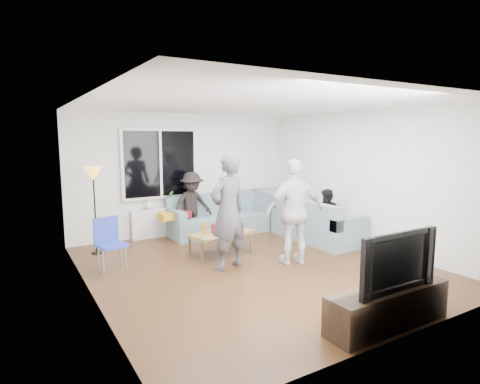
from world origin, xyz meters
TOP-DOWN VIEW (x-y plane):
  - floor at (0.00, 0.00)m, footprint 5.00×5.50m
  - ceiling at (0.00, 0.00)m, footprint 5.00×5.50m
  - wall_back at (0.00, 2.77)m, footprint 5.00×0.04m
  - wall_front at (0.00, -2.77)m, footprint 5.00×0.04m
  - wall_left at (-2.52, 0.00)m, footprint 0.04×5.50m
  - wall_right at (2.52, 0.00)m, footprint 0.04×5.50m
  - window_frame at (-0.60, 2.69)m, footprint 1.62×0.06m
  - window_glass at (-0.60, 2.65)m, footprint 1.50×0.02m
  - window_mullion at (-0.60, 2.64)m, footprint 0.05×0.03m
  - radiator at (-0.60, 2.65)m, footprint 1.30×0.12m
  - potted_plant at (-0.44, 2.62)m, footprint 0.21×0.17m
  - vase at (-0.88, 2.62)m, footprint 0.19×0.19m
  - sofa_back_section at (0.62, 2.27)m, footprint 2.30×0.85m
  - sofa_right_section at (2.02, 0.76)m, footprint 2.00×0.85m
  - sofa_corner at (2.07, 2.27)m, footprint 0.85×0.85m
  - cushion_yellow at (-0.60, 2.25)m, footprint 0.40×0.35m
  - cushion_red at (-0.31, 2.33)m, footprint 0.39×0.33m
  - coffee_table at (-0.13, 0.89)m, footprint 1.21×0.84m
  - pitcher at (-0.22, 0.91)m, footprint 0.17×0.17m
  - side_chair at (-2.05, 0.86)m, footprint 0.48×0.48m
  - floor_lamp at (-2.05, 2.09)m, footprint 0.32×0.32m
  - player_left at (-0.40, 0.14)m, footprint 0.76×0.57m
  - player_right at (0.67, -0.21)m, footprint 1.10×0.66m
  - spectator_right at (2.02, 0.45)m, footprint 0.44×0.55m
  - spectator_back at (-0.06, 2.30)m, footprint 0.92×0.58m
  - tv_console at (0.17, -2.50)m, footprint 1.60×0.40m
  - television at (0.17, -2.50)m, footprint 1.15×0.15m
  - bottle_a at (-0.41, 1.00)m, footprint 0.07×0.07m
  - bottle_e at (0.22, 1.00)m, footprint 0.07×0.07m
  - bottle_d at (0.13, 0.83)m, footprint 0.07×0.07m
  - bottle_c at (-0.03, 1.06)m, footprint 0.07×0.07m

SIDE VIEW (x-z plane):
  - floor at x=0.00m, z-range -0.04..0.00m
  - coffee_table at x=-0.13m, z-range 0.00..0.40m
  - tv_console at x=0.17m, z-range 0.00..0.44m
  - radiator at x=-0.60m, z-range 0.00..0.62m
  - sofa_back_section at x=0.62m, z-range 0.00..0.85m
  - sofa_right_section at x=2.02m, z-range 0.00..0.85m
  - sofa_corner at x=2.07m, z-range 0.00..0.85m
  - side_chair at x=-2.05m, z-range 0.00..0.86m
  - pitcher at x=-0.22m, z-range 0.40..0.57m
  - bottle_a at x=-0.41m, z-range 0.40..0.59m
  - bottle_e at x=0.22m, z-range 0.40..0.60m
  - bottle_c at x=-0.03m, z-range 0.40..0.61m
  - cushion_yellow at x=-0.60m, z-range 0.44..0.58m
  - cushion_red at x=-0.31m, z-range 0.45..0.57m
  - bottle_d at x=0.13m, z-range 0.40..0.68m
  - spectator_right at x=2.02m, z-range 0.00..1.09m
  - spectator_back at x=-0.06m, z-range 0.00..1.38m
  - vase at x=-0.88m, z-range 0.62..0.81m
  - television at x=0.17m, z-range 0.44..1.10m
  - floor_lamp at x=-2.05m, z-range 0.00..1.56m
  - potted_plant at x=-0.44m, z-range 0.62..0.97m
  - player_right at x=0.67m, z-range 0.00..1.75m
  - player_left at x=-0.40m, z-range 0.00..1.87m
  - wall_back at x=0.00m, z-range 0.00..2.60m
  - wall_front at x=0.00m, z-range 0.00..2.60m
  - wall_left at x=-2.52m, z-range 0.00..2.60m
  - wall_right at x=2.52m, z-range 0.00..2.60m
  - window_frame at x=-0.60m, z-range 0.81..2.29m
  - window_glass at x=-0.60m, z-range 0.88..2.23m
  - window_mullion at x=-0.60m, z-range 0.88..2.23m
  - ceiling at x=0.00m, z-range 2.60..2.64m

